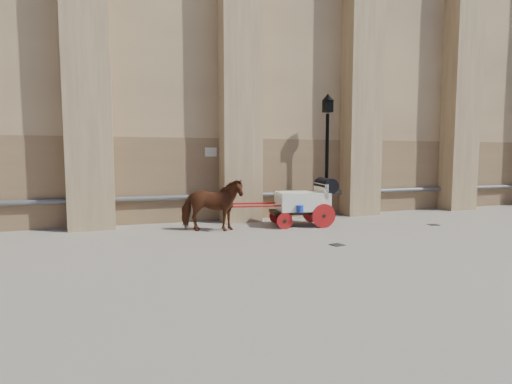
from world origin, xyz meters
name	(u,v)px	position (x,y,z in m)	size (l,w,h in m)	color
ground	(310,238)	(0.00, 0.00, 0.00)	(90.00, 90.00, 0.00)	gray
cathedral	(277,14)	(2.07, 7.81, 9.01)	(44.80, 9.20, 19.20)	tan
horse	(212,205)	(-2.43, 1.95, 0.83)	(0.89, 1.95, 1.65)	#592611
carriage	(306,200)	(0.82, 1.97, 0.87)	(3.78, 1.50, 1.61)	black
street_lamp	(327,152)	(2.27, 3.17, 2.49)	(0.44, 0.44, 4.66)	black
drain_grate_near	(337,245)	(0.29, -1.04, 0.01)	(0.32, 0.32, 0.01)	black
drain_grate_far	(434,225)	(5.02, 0.62, 0.01)	(0.32, 0.32, 0.01)	black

